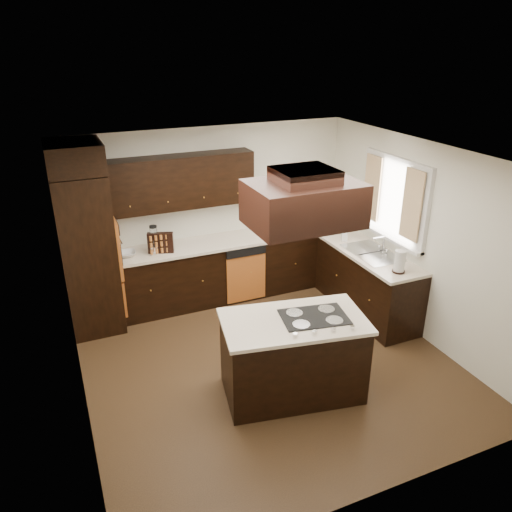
% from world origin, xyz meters
% --- Properties ---
extents(floor, '(4.20, 4.20, 0.02)m').
position_xyz_m(floor, '(0.00, 0.00, -0.01)').
color(floor, '#51381F').
rests_on(floor, ground).
extents(ceiling, '(4.20, 4.20, 0.02)m').
position_xyz_m(ceiling, '(0.00, 0.00, 2.51)').
color(ceiling, white).
rests_on(ceiling, ground).
extents(wall_back, '(4.20, 0.02, 2.50)m').
position_xyz_m(wall_back, '(0.00, 2.11, 1.25)').
color(wall_back, beige).
rests_on(wall_back, ground).
extents(wall_front, '(4.20, 0.02, 2.50)m').
position_xyz_m(wall_front, '(0.00, -2.11, 1.25)').
color(wall_front, beige).
rests_on(wall_front, ground).
extents(wall_left, '(0.02, 4.20, 2.50)m').
position_xyz_m(wall_left, '(-2.11, 0.00, 1.25)').
color(wall_left, beige).
rests_on(wall_left, ground).
extents(wall_right, '(0.02, 4.20, 2.50)m').
position_xyz_m(wall_right, '(2.11, 0.00, 1.25)').
color(wall_right, beige).
rests_on(wall_right, ground).
extents(oven_column, '(0.65, 0.75, 2.12)m').
position_xyz_m(oven_column, '(-1.78, 1.71, 1.06)').
color(oven_column, black).
rests_on(oven_column, floor).
extents(wall_oven_face, '(0.05, 0.62, 0.78)m').
position_xyz_m(wall_oven_face, '(-1.43, 1.71, 1.12)').
color(wall_oven_face, '#BE6226').
rests_on(wall_oven_face, oven_column).
extents(base_cabinets_back, '(2.93, 0.60, 0.88)m').
position_xyz_m(base_cabinets_back, '(0.03, 1.80, 0.44)').
color(base_cabinets_back, black).
rests_on(base_cabinets_back, floor).
extents(base_cabinets_right, '(0.60, 2.40, 0.88)m').
position_xyz_m(base_cabinets_right, '(1.80, 0.90, 0.44)').
color(base_cabinets_right, black).
rests_on(base_cabinets_right, floor).
extents(countertop_back, '(2.93, 0.63, 0.04)m').
position_xyz_m(countertop_back, '(0.03, 1.79, 0.90)').
color(countertop_back, beige).
rests_on(countertop_back, base_cabinets_back).
extents(countertop_right, '(0.63, 2.40, 0.04)m').
position_xyz_m(countertop_right, '(1.79, 0.90, 0.90)').
color(countertop_right, beige).
rests_on(countertop_right, base_cabinets_right).
extents(upper_cabinets, '(2.00, 0.34, 0.72)m').
position_xyz_m(upper_cabinets, '(-0.43, 1.93, 1.81)').
color(upper_cabinets, black).
rests_on(upper_cabinets, wall_back).
extents(dishwasher_front, '(0.60, 0.05, 0.72)m').
position_xyz_m(dishwasher_front, '(0.33, 1.50, 0.40)').
color(dishwasher_front, '#BE6226').
rests_on(dishwasher_front, floor).
extents(window_frame, '(0.06, 1.32, 1.12)m').
position_xyz_m(window_frame, '(2.07, 0.55, 1.65)').
color(window_frame, silver).
rests_on(window_frame, wall_right).
extents(window_pane, '(0.00, 1.20, 1.00)m').
position_xyz_m(window_pane, '(2.10, 0.55, 1.65)').
color(window_pane, white).
rests_on(window_pane, wall_right).
extents(curtain_left, '(0.02, 0.34, 0.90)m').
position_xyz_m(curtain_left, '(2.01, 0.13, 1.70)').
color(curtain_left, beige).
rests_on(curtain_left, wall_right).
extents(curtain_right, '(0.02, 0.34, 0.90)m').
position_xyz_m(curtain_right, '(2.01, 0.97, 1.70)').
color(curtain_right, beige).
rests_on(curtain_right, wall_right).
extents(sink_rim, '(0.52, 0.84, 0.01)m').
position_xyz_m(sink_rim, '(1.80, 0.55, 0.92)').
color(sink_rim, silver).
rests_on(sink_rim, countertop_right).
extents(island, '(1.57, 1.04, 0.88)m').
position_xyz_m(island, '(0.02, -0.59, 0.44)').
color(island, black).
rests_on(island, floor).
extents(island_top, '(1.63, 1.10, 0.04)m').
position_xyz_m(island_top, '(0.02, -0.59, 0.90)').
color(island_top, beige).
rests_on(island_top, island).
extents(cooktop, '(0.76, 0.57, 0.01)m').
position_xyz_m(cooktop, '(0.24, -0.63, 0.93)').
color(cooktop, black).
rests_on(cooktop, island_top).
extents(range_hood, '(1.05, 0.72, 0.42)m').
position_xyz_m(range_hood, '(0.10, -0.55, 2.16)').
color(range_hood, black).
rests_on(range_hood, ceiling).
extents(hood_duct, '(0.55, 0.50, 0.13)m').
position_xyz_m(hood_duct, '(0.10, -0.55, 2.44)').
color(hood_duct, black).
rests_on(hood_duct, ceiling).
extents(blender_base, '(0.15, 0.15, 0.10)m').
position_xyz_m(blender_base, '(-0.91, 1.75, 0.97)').
color(blender_base, silver).
rests_on(blender_base, countertop_back).
extents(blender_pitcher, '(0.13, 0.13, 0.26)m').
position_xyz_m(blender_pitcher, '(-0.91, 1.75, 1.15)').
color(blender_pitcher, silver).
rests_on(blender_pitcher, blender_base).
extents(spice_rack, '(0.35, 0.20, 0.29)m').
position_xyz_m(spice_rack, '(-0.83, 1.70, 1.06)').
color(spice_rack, black).
rests_on(spice_rack, countertop_back).
extents(mixing_bowl, '(0.27, 0.27, 0.06)m').
position_xyz_m(mixing_bowl, '(-1.29, 1.77, 0.95)').
color(mixing_bowl, silver).
rests_on(mixing_bowl, countertop_back).
extents(soap_bottle, '(0.11, 0.11, 0.18)m').
position_xyz_m(soap_bottle, '(1.69, 1.08, 1.01)').
color(soap_bottle, silver).
rests_on(soap_bottle, countertop_right).
extents(paper_towel, '(0.17, 0.17, 0.29)m').
position_xyz_m(paper_towel, '(1.74, -0.09, 1.07)').
color(paper_towel, silver).
rests_on(paper_towel, countertop_right).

